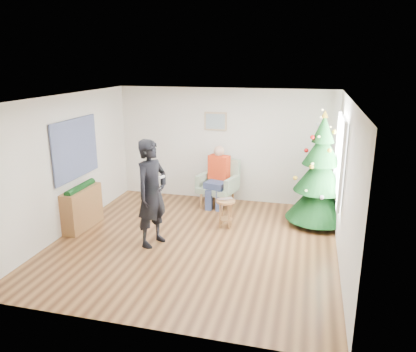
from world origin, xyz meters
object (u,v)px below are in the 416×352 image
(armchair, at_px, (219,188))
(christmas_tree, at_px, (320,175))
(console, at_px, (82,208))
(standing_man, at_px, (152,193))
(stool, at_px, (226,213))

(armchair, bearing_deg, christmas_tree, -0.65)
(christmas_tree, relative_size, console, 2.29)
(christmas_tree, xyz_separation_m, standing_man, (-2.85, -1.69, -0.07))
(stool, distance_m, armchair, 1.28)
(stool, bearing_deg, armchair, 108.91)
(christmas_tree, relative_size, standing_man, 1.19)
(stool, distance_m, standing_man, 1.67)
(armchair, relative_size, standing_man, 0.54)
(christmas_tree, bearing_deg, stool, -160.60)
(stool, xyz_separation_m, console, (-2.72, -0.72, 0.12))
(stool, relative_size, console, 0.55)
(stool, relative_size, standing_man, 0.29)
(christmas_tree, height_order, armchair, christmas_tree)
(standing_man, bearing_deg, armchair, 2.86)
(standing_man, relative_size, console, 1.91)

